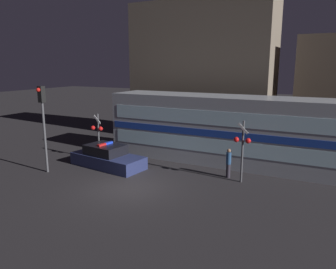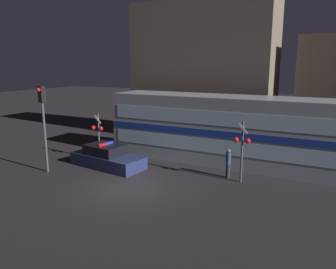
{
  "view_description": "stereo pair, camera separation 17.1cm",
  "coord_description": "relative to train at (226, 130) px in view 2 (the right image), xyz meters",
  "views": [
    {
      "loc": [
        8.87,
        -12.94,
        6.08
      ],
      "look_at": [
        -0.14,
        4.51,
        1.89
      ],
      "focal_mm": 35.0,
      "sensor_mm": 36.0,
      "label": 1
    },
    {
      "loc": [
        9.02,
        -12.87,
        6.08
      ],
      "look_at": [
        -0.14,
        4.51,
        1.89
      ],
      "focal_mm": 35.0,
      "sensor_mm": 36.0,
      "label": 2
    }
  ],
  "objects": [
    {
      "name": "ground_plane",
      "position": [
        -2.87,
        -6.62,
        -2.1
      ],
      "size": [
        120.0,
        120.0,
        0.0
      ],
      "primitive_type": "plane",
      "color": "#262326"
    },
    {
      "name": "train",
      "position": [
        0.0,
        0.0,
        0.0
      ],
      "size": [
        15.16,
        3.14,
        4.2
      ],
      "color": "#999EA5",
      "rests_on": "ground_plane"
    },
    {
      "name": "police_car",
      "position": [
        -6.08,
        -4.23,
        -1.56
      ],
      "size": [
        4.85,
        2.48,
        1.46
      ],
      "rotation": [
        0.0,
        0.0,
        -0.13
      ],
      "color": "navy",
      "rests_on": "ground_plane"
    },
    {
      "name": "pedestrian",
      "position": [
        1.07,
        -2.82,
        -1.26
      ],
      "size": [
        0.27,
        0.27,
        1.63
      ],
      "color": "#2D2833",
      "rests_on": "ground_plane"
    },
    {
      "name": "crossing_signal_near",
      "position": [
        1.89,
        -3.25,
        -0.09
      ],
      "size": [
        0.89,
        0.33,
        3.29
      ],
      "color": "#4C4C51",
      "rests_on": "ground_plane"
    },
    {
      "name": "crossing_signal_far",
      "position": [
        -7.42,
        -3.41,
        -0.23
      ],
      "size": [
        0.89,
        0.33,
        3.04
      ],
      "color": "#4C4C51",
      "rests_on": "ground_plane"
    },
    {
      "name": "traffic_light_corner",
      "position": [
        -8.53,
        -6.69,
        1.33
      ],
      "size": [
        0.3,
        0.46,
        4.94
      ],
      "color": "#4C4C51",
      "rests_on": "ground_plane"
    },
    {
      "name": "building_left",
      "position": [
        -3.93,
        5.67,
        3.36
      ],
      "size": [
        11.3,
        4.11,
        10.91
      ],
      "color": "#726656",
      "rests_on": "ground_plane"
    }
  ]
}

